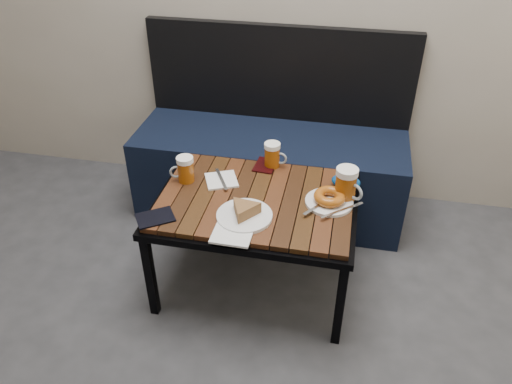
% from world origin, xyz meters
% --- Properties ---
extents(bench, '(1.40, 0.50, 0.95)m').
position_xyz_m(bench, '(0.04, 1.76, 0.27)').
color(bench, black).
rests_on(bench, ground).
extents(cafe_table, '(0.84, 0.62, 0.47)m').
position_xyz_m(cafe_table, '(0.09, 1.16, 0.43)').
color(cafe_table, black).
rests_on(cafe_table, ground).
extents(beer_mug_left, '(0.11, 0.09, 0.12)m').
position_xyz_m(beer_mug_left, '(-0.24, 1.22, 0.53)').
color(beer_mug_left, '#96470C').
rests_on(beer_mug_left, cafe_table).
extents(beer_mug_centre, '(0.11, 0.08, 0.12)m').
position_xyz_m(beer_mug_centre, '(0.11, 1.42, 0.53)').
color(beer_mug_centre, '#96470C').
rests_on(beer_mug_centre, cafe_table).
extents(beer_mug_right, '(0.13, 0.12, 0.14)m').
position_xyz_m(beer_mug_right, '(0.45, 1.23, 0.54)').
color(beer_mug_right, '#96470C').
rests_on(beer_mug_right, cafe_table).
extents(plate_pie, '(0.22, 0.22, 0.06)m').
position_xyz_m(plate_pie, '(0.07, 1.02, 0.50)').
color(plate_pie, white).
rests_on(plate_pie, cafe_table).
extents(plate_bagel, '(0.24, 0.23, 0.05)m').
position_xyz_m(plate_bagel, '(0.39, 1.18, 0.49)').
color(plate_bagel, white).
rests_on(plate_bagel, cafe_table).
extents(napkin_left, '(0.17, 0.17, 0.01)m').
position_xyz_m(napkin_left, '(-0.09, 1.25, 0.48)').
color(napkin_left, white).
rests_on(napkin_left, cafe_table).
extents(napkin_right, '(0.15, 0.13, 0.01)m').
position_xyz_m(napkin_right, '(0.05, 0.90, 0.48)').
color(napkin_right, white).
rests_on(napkin_right, cafe_table).
extents(passport_navy, '(0.18, 0.17, 0.01)m').
position_xyz_m(passport_navy, '(-0.27, 0.94, 0.48)').
color(passport_navy, black).
rests_on(passport_navy, cafe_table).
extents(passport_burgundy, '(0.10, 0.14, 0.01)m').
position_xyz_m(passport_burgundy, '(0.08, 1.41, 0.48)').
color(passport_burgundy, black).
rests_on(passport_burgundy, cafe_table).
extents(knit_pouch, '(0.13, 0.09, 0.05)m').
position_xyz_m(knit_pouch, '(0.45, 1.32, 0.50)').
color(knit_pouch, navy).
rests_on(knit_pouch, cafe_table).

